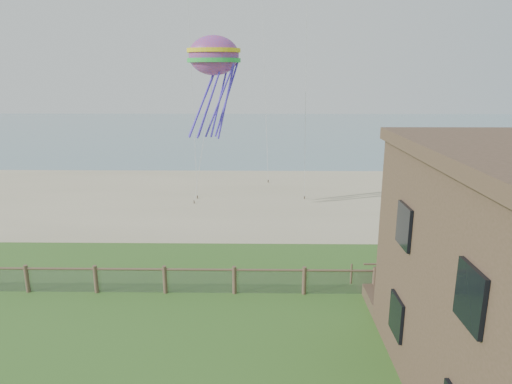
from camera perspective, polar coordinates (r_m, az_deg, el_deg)
ground at (r=15.17m, az=-4.19°, el=-22.86°), size 160.00×160.00×0.00m
sand_beach at (r=35.25m, az=-1.11°, el=-0.66°), size 72.00×20.00×0.02m
ocean at (r=78.56m, az=-0.01°, el=7.72°), size 160.00×68.00×0.02m
chainlink_fence at (r=20.01m, az=-2.71°, el=-11.14°), size 36.20×0.20×1.25m
picnic_table at (r=20.01m, az=18.08°, el=-12.36°), size 2.09×1.69×0.81m
octopus_kite at (r=29.36m, az=-5.22°, el=13.20°), size 3.92×3.32×6.85m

